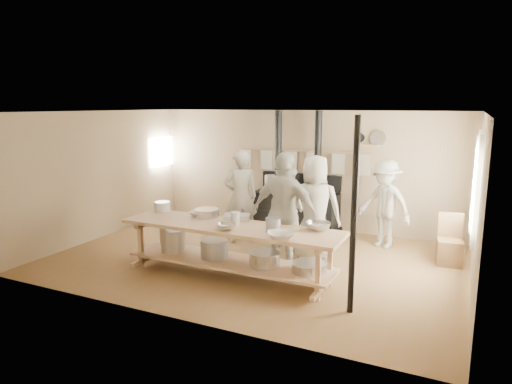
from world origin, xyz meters
TOP-DOWN VIEW (x-y plane):
  - ground at (0.00, 0.00)m, footprint 7.00×7.00m
  - room_shell at (0.00, 0.00)m, footprint 7.00×7.00m
  - window_right at (3.47, 0.60)m, footprint 0.09×1.50m
  - left_opening at (-3.45, 2.00)m, footprint 0.00×0.90m
  - stove at (-0.01, 2.12)m, footprint 1.90×0.75m
  - towel_rail at (0.00, 2.40)m, footprint 3.00×0.04m
  - back_wall_shelf at (1.46, 2.43)m, footprint 0.63×0.14m
  - prep_table at (-0.01, -0.90)m, footprint 3.60×0.90m
  - support_post at (2.05, -1.35)m, footprint 0.08×0.08m
  - cook_far_left at (-0.71, 0.85)m, footprint 0.80×0.76m
  - cook_left at (0.24, 0.96)m, footprint 0.95×0.88m
  - cook_center at (0.94, 0.49)m, footprint 1.02×0.78m
  - cook_right at (0.69, -0.31)m, footprint 1.20×0.59m
  - cook_by_window at (1.93, 1.73)m, footprint 1.26×1.00m
  - chair at (3.15, 1.21)m, footprint 0.46×0.46m
  - bowl_white_a at (-0.73, -0.60)m, footprint 0.41×0.41m
  - bowl_steel_a at (0.06, -1.15)m, footprint 0.41×0.41m
  - bowl_white_b at (1.00, -1.23)m, footprint 0.53×0.53m
  - bowl_steel_b at (1.34, -0.57)m, footprint 0.44×0.44m
  - roasting_pan at (-0.05, -0.57)m, footprint 0.50×0.42m
  - mixing_bowl_large at (-0.63, -0.57)m, footprint 0.54×0.54m
  - bucket_galv at (0.76, -0.95)m, footprint 0.24×0.24m
  - deep_bowl_enamel at (-1.55, -0.57)m, footprint 0.31×0.31m
  - pitcher at (0.08, -0.89)m, footprint 0.18×0.18m

SIDE VIEW (x-z plane):
  - ground at x=0.00m, z-range 0.00..0.00m
  - chair at x=3.15m, z-range -0.18..0.70m
  - prep_table at x=-0.01m, z-range 0.10..0.95m
  - stove at x=-0.01m, z-range -0.78..1.82m
  - cook_left at x=0.24m, z-range 0.00..1.57m
  - cook_by_window at x=1.93m, z-range 0.00..1.71m
  - bowl_white_a at x=-0.73m, z-range 0.85..0.94m
  - bowl_steel_a at x=0.06m, z-range 0.85..0.94m
  - bowl_white_b at x=1.00m, z-range 0.85..0.94m
  - roasting_pan at x=-0.05m, z-range 0.85..0.94m
  - bowl_steel_b at x=1.34m, z-range 0.85..0.97m
  - mixing_bowl_large at x=-0.63m, z-range 0.85..0.98m
  - cook_far_left at x=-0.71m, z-range 0.00..1.84m
  - cook_center at x=0.94m, z-range 0.00..1.87m
  - deep_bowl_enamel at x=-1.55m, z-range 0.85..1.02m
  - bucket_galv at x=0.76m, z-range 0.85..1.06m
  - pitcher at x=0.08m, z-range 0.85..1.07m
  - cook_right at x=0.69m, z-range 0.00..1.98m
  - support_post at x=2.05m, z-range 0.00..2.60m
  - window_right at x=3.47m, z-range 0.67..2.33m
  - towel_rail at x=0.00m, z-range 1.33..1.80m
  - left_opening at x=-3.45m, z-range 1.15..2.05m
  - room_shell at x=0.00m, z-range -1.88..5.12m
  - back_wall_shelf at x=1.46m, z-range 1.84..2.17m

